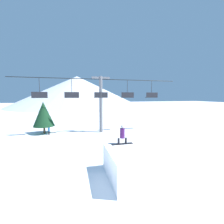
% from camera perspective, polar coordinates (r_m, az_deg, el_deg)
% --- Properties ---
extents(ground_plane, '(220.00, 220.00, 0.00)m').
position_cam_1_polar(ground_plane, '(8.94, 1.12, -27.54)').
color(ground_plane, white).
extents(mountain_ridge, '(60.61, 60.61, 14.25)m').
position_cam_1_polar(mountain_ridge, '(75.00, -13.13, 7.70)').
color(mountain_ridge, silver).
rests_on(mountain_ridge, ground_plane).
extents(snow_ramp, '(2.79, 3.38, 1.74)m').
position_cam_1_polar(snow_ramp, '(9.58, 7.48, -19.16)').
color(snow_ramp, white).
rests_on(snow_ramp, ground_plane).
extents(snowboarder, '(1.46, 0.31, 1.31)m').
position_cam_1_polar(snowboarder, '(10.10, 3.94, -8.63)').
color(snowboarder, black).
rests_on(snowboarder, snow_ramp).
extents(chairlift, '(22.09, 0.44, 7.54)m').
position_cam_1_polar(chairlift, '(20.17, -4.25, 4.99)').
color(chairlift, slate).
rests_on(chairlift, ground_plane).
extents(pine_tree_near, '(2.68, 2.68, 4.20)m').
position_cam_1_polar(pine_tree_near, '(21.58, -24.62, -0.71)').
color(pine_tree_near, '#4C3823').
rests_on(pine_tree_near, ground_plane).
extents(distant_skier, '(0.24, 0.24, 1.23)m').
position_cam_1_polar(distant_skier, '(20.88, -22.92, -6.17)').
color(distant_skier, black).
rests_on(distant_skier, ground_plane).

